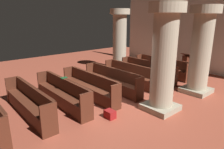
# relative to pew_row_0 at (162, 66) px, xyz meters

# --- Properties ---
(ground_plane) EXTENTS (19.20, 19.20, 0.00)m
(ground_plane) POSITION_rel_pew_row_0_xyz_m (0.61, -3.82, -0.48)
(ground_plane) COLOR #9E4733
(back_wall) EXTENTS (10.00, 0.16, 4.50)m
(back_wall) POSITION_rel_pew_row_0_xyz_m (0.61, 2.26, 1.77)
(back_wall) COLOR silver
(back_wall) RESTS_ON ground
(pew_row_0) EXTENTS (3.02, 0.47, 0.89)m
(pew_row_0) POSITION_rel_pew_row_0_xyz_m (0.00, 0.00, 0.00)
(pew_row_0) COLOR #562819
(pew_row_0) RESTS_ON ground
(pew_row_1) EXTENTS (3.02, 0.46, 0.89)m
(pew_row_1) POSITION_rel_pew_row_0_xyz_m (0.00, -1.11, 0.00)
(pew_row_1) COLOR #562819
(pew_row_1) RESTS_ON ground
(pew_row_2) EXTENTS (3.02, 0.47, 0.89)m
(pew_row_2) POSITION_rel_pew_row_0_xyz_m (0.00, -2.23, 0.00)
(pew_row_2) COLOR #562819
(pew_row_2) RESTS_ON ground
(pew_row_3) EXTENTS (3.02, 0.46, 0.89)m
(pew_row_3) POSITION_rel_pew_row_0_xyz_m (0.00, -3.34, 0.00)
(pew_row_3) COLOR #562819
(pew_row_3) RESTS_ON ground
(pew_row_4) EXTENTS (3.02, 0.46, 0.89)m
(pew_row_4) POSITION_rel_pew_row_0_xyz_m (0.00, -4.46, 0.00)
(pew_row_4) COLOR #562819
(pew_row_4) RESTS_ON ground
(pew_row_5) EXTENTS (3.02, 0.47, 0.89)m
(pew_row_5) POSITION_rel_pew_row_0_xyz_m (0.00, -5.57, 0.00)
(pew_row_5) COLOR #562819
(pew_row_5) RESTS_ON ground
(pew_row_6) EXTENTS (3.02, 0.46, 0.89)m
(pew_row_6) POSITION_rel_pew_row_0_xyz_m (0.00, -6.69, 0.00)
(pew_row_6) COLOR #562819
(pew_row_6) RESTS_ON ground
(pillar_aisle_side) EXTENTS (1.09, 1.09, 3.32)m
(pillar_aisle_side) POSITION_rel_pew_row_0_xyz_m (2.37, -0.97, 1.25)
(pillar_aisle_side) COLOR #9F967E
(pillar_aisle_side) RESTS_ON ground
(pillar_far_side) EXTENTS (1.09, 1.09, 3.32)m
(pillar_far_side) POSITION_rel_pew_row_0_xyz_m (-2.32, -0.77, 1.25)
(pillar_far_side) COLOR #9F967E
(pillar_far_side) RESTS_ON ground
(pillar_aisle_rear) EXTENTS (1.07, 1.07, 3.32)m
(pillar_aisle_rear) POSITION_rel_pew_row_0_xyz_m (2.37, -3.35, 1.25)
(pillar_aisle_rear) COLOR #9F967E
(pillar_aisle_rear) RESTS_ON ground
(lectern) EXTENTS (0.48, 0.45, 1.08)m
(lectern) POSITION_rel_pew_row_0_xyz_m (0.61, 1.25, -0.02)
(lectern) COLOR #411E13
(lectern) RESTS_ON ground
(hymn_book) EXTENTS (0.15, 0.22, 0.02)m
(hymn_book) POSITION_rel_pew_row_0_xyz_m (-0.19, -5.38, 0.42)
(hymn_book) COLOR #194723
(hymn_book) RESTS_ON pew_row_5
(kneeler_box_red) EXTENTS (0.32, 0.24, 0.24)m
(kneeler_box_red) POSITION_rel_pew_row_0_xyz_m (1.73, -4.95, -0.35)
(kneeler_box_red) COLOR maroon
(kneeler_box_red) RESTS_ON ground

